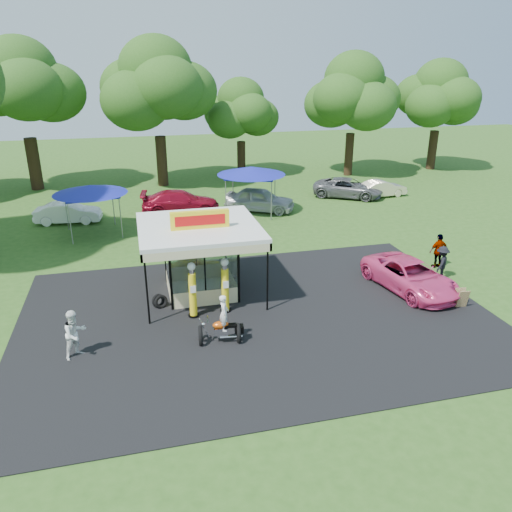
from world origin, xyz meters
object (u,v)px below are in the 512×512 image
object	(u,v)px
tent_east	(251,171)
spectator_east_b	(439,251)
motorcycle	(223,324)
bg_car_a	(68,213)
pink_sedan	(410,276)
spectator_east_a	(442,263)
spectator_west	(75,334)
gas_pump_left	(193,291)
bg_car_b	(181,202)
bg_car_c	(260,200)
bg_car_e	(382,188)
a_frame_sign	(462,298)
bg_car_d	(348,188)
tent_west	(90,190)
gas_pump_right	(225,287)
kiosk_car	(195,266)
gas_station_kiosk	(200,258)

from	to	relation	value
tent_east	spectator_east_b	bearing A→B (deg)	-59.85
motorcycle	bg_car_a	xyz separation A→B (m)	(-7.35, 17.84, -0.10)
pink_sedan	spectator_east_a	bearing A→B (deg)	9.83
spectator_east_b	motorcycle	bearing A→B (deg)	18.49
spectator_west	gas_pump_left	bearing A→B (deg)	-15.54
bg_car_b	spectator_west	bearing A→B (deg)	169.26
spectator_east_b	bg_car_c	xyz separation A→B (m)	(-6.49, 12.74, -0.07)
bg_car_e	bg_car_b	bearing A→B (deg)	85.30
a_frame_sign	bg_car_d	bearing A→B (deg)	87.56
motorcycle	bg_car_b	distance (m)	18.49
motorcycle	bg_car_a	distance (m)	19.29
bg_car_d	tent_west	xyz separation A→B (m)	(-19.41, -4.66, 2.11)
bg_car_a	bg_car_d	distance (m)	21.32
tent_west	motorcycle	bearing A→B (deg)	-69.79
gas_pump_right	bg_car_c	size ratio (longest dim) A/B	0.50
kiosk_car	bg_car_c	distance (m)	12.27
motorcycle	bg_car_e	size ratio (longest dim) A/B	0.52
pink_sedan	spectator_east_b	world-z (taller)	spectator_east_b
spectator_west	tent_east	bearing A→B (deg)	18.18
bg_car_a	a_frame_sign	bearing A→B (deg)	-128.22
spectator_east_a	spectator_east_b	xyz separation A→B (m)	(0.72, 1.38, 0.07)
bg_car_e	tent_east	size ratio (longest dim) A/B	0.84
spectator_west	bg_car_e	distance (m)	29.00
gas_pump_right	bg_car_e	distance (m)	23.14
spectator_east_a	bg_car_e	size ratio (longest dim) A/B	0.42
gas_station_kiosk	bg_car_d	distance (m)	20.55
bg_car_a	bg_car_d	xyz separation A→B (m)	(21.25, 1.78, 0.05)
motorcycle	tent_west	bearing A→B (deg)	116.85
kiosk_car	bg_car_c	xyz separation A→B (m)	(6.17, 10.60, 0.38)
gas_station_kiosk	tent_west	xyz separation A→B (m)	(-5.34, 10.29, 1.09)
gas_pump_left	pink_sedan	bearing A→B (deg)	1.14
gas_pump_left	spectator_east_b	bearing A→B (deg)	10.20
spectator_west	bg_car_d	world-z (taller)	spectator_west
a_frame_sign	spectator_east_b	size ratio (longest dim) A/B	0.47
kiosk_car	spectator_east_b	bearing A→B (deg)	-99.59
spectator_east_a	bg_car_c	world-z (taller)	spectator_east_a
bg_car_d	tent_west	world-z (taller)	tent_west
spectator_west	bg_car_a	size ratio (longest dim) A/B	0.44
spectator_east_a	spectator_east_b	distance (m)	1.56
gas_station_kiosk	gas_pump_left	xyz separation A→B (m)	(-0.67, -2.33, -0.58)
motorcycle	spectator_west	distance (m)	5.45
gas_pump_right	bg_car_a	xyz separation A→B (m)	(-7.92, 15.37, -0.50)
gas_pump_left	bg_car_e	xyz separation A→B (m)	(17.48, 16.78, -0.54)
gas_pump_right	spectator_west	size ratio (longest dim) A/B	1.33
gas_pump_left	gas_pump_right	world-z (taller)	same
gas_station_kiosk	spectator_west	world-z (taller)	gas_station_kiosk
bg_car_e	tent_east	bearing A→B (deg)	92.91
tent_west	bg_car_c	bearing A→B (deg)	12.35
gas_pump_left	motorcycle	size ratio (longest dim) A/B	1.20
spectator_west	tent_east	size ratio (longest dim) A/B	0.39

